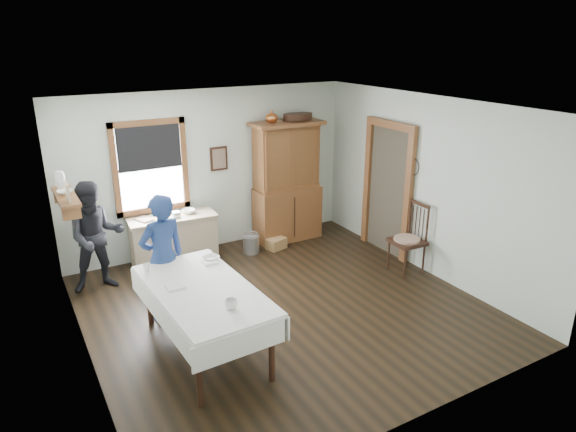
{
  "coord_description": "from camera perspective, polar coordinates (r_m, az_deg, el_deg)",
  "views": [
    {
      "loc": [
        -3.02,
        -5.38,
        3.54
      ],
      "look_at": [
        0.24,
        0.3,
        1.19
      ],
      "focal_mm": 32.0,
      "sensor_mm": 36.0,
      "label": 1
    }
  ],
  "objects": [
    {
      "name": "doorway",
      "position": [
        8.63,
        11.04,
        3.39
      ],
      "size": [
        0.09,
        1.14,
        2.22
      ],
      "color": "#433D2F",
      "rests_on": "room"
    },
    {
      "name": "figure_dark",
      "position": [
        7.79,
        -20.49,
        -2.56
      ],
      "size": [
        0.78,
        0.63,
        1.5
      ],
      "primitive_type": "imported",
      "rotation": [
        0.0,
        0.0,
        -0.09
      ],
      "color": "black",
      "rests_on": "room"
    },
    {
      "name": "rug_beater",
      "position": [
        8.09,
        13.79,
        6.19
      ],
      "size": [
        0.01,
        0.27,
        0.27
      ],
      "primitive_type": "torus",
      "rotation": [
        0.0,
        1.57,
        0.0
      ],
      "color": "black",
      "rests_on": "room"
    },
    {
      "name": "china_hutch",
      "position": [
        9.04,
        -0.1,
        3.82
      ],
      "size": [
        1.25,
        0.6,
        2.12
      ],
      "primitive_type": "cube",
      "rotation": [
        0.0,
        0.0,
        -0.01
      ],
      "color": "brown",
      "rests_on": "room"
    },
    {
      "name": "window",
      "position": [
        8.32,
        -15.07,
        5.82
      ],
      "size": [
        1.18,
        0.07,
        1.48
      ],
      "color": "white",
      "rests_on": "room"
    },
    {
      "name": "work_counter",
      "position": [
        8.46,
        -12.55,
        -2.56
      ],
      "size": [
        1.41,
        0.61,
        0.79
      ],
      "primitive_type": "cube",
      "rotation": [
        0.0,
        0.0,
        -0.07
      ],
      "color": "tan",
      "rests_on": "room"
    },
    {
      "name": "table_bowl",
      "position": [
        6.6,
        -8.54,
        -4.62
      ],
      "size": [
        0.27,
        0.27,
        0.05
      ],
      "primitive_type": "imported",
      "rotation": [
        0.0,
        0.0,
        0.31
      ],
      "color": "white",
      "rests_on": "dining_table"
    },
    {
      "name": "woman_blue",
      "position": [
        6.74,
        -13.68,
        -5.02
      ],
      "size": [
        0.63,
        0.48,
        1.56
      ],
      "primitive_type": "imported",
      "rotation": [
        0.0,
        0.0,
        3.34
      ],
      "color": "navy",
      "rests_on": "room"
    },
    {
      "name": "shelf_bowl",
      "position": [
        7.22,
        -23.56,
        2.47
      ],
      "size": [
        0.22,
        0.22,
        0.05
      ],
      "primitive_type": "imported",
      "color": "white",
      "rests_on": "wall_shelf"
    },
    {
      "name": "framed_picture",
      "position": [
        8.69,
        -7.67,
        6.34
      ],
      "size": [
        0.3,
        0.04,
        0.4
      ],
      "primitive_type": "cube",
      "color": "#361D12",
      "rests_on": "room"
    },
    {
      "name": "spindle_chair",
      "position": [
        8.09,
        13.13,
        -2.43
      ],
      "size": [
        0.53,
        0.53,
        1.11
      ],
      "primitive_type": "cube",
      "rotation": [
        0.0,
        0.0,
        -0.04
      ],
      "color": "#361D12",
      "rests_on": "room"
    },
    {
      "name": "wall_shelf",
      "position": [
        7.22,
        -23.53,
        2.26
      ],
      "size": [
        0.24,
        1.0,
        0.44
      ],
      "color": "brown",
      "rests_on": "room"
    },
    {
      "name": "room",
      "position": [
        6.54,
        -0.51,
        0.21
      ],
      "size": [
        5.01,
        5.01,
        2.7
      ],
      "color": "black",
      "rests_on": "ground"
    },
    {
      "name": "dining_table",
      "position": [
        6.13,
        -9.25,
        -11.27
      ],
      "size": [
        1.16,
        2.08,
        0.81
      ],
      "primitive_type": "cube",
      "rotation": [
        0.0,
        0.0,
        0.05
      ],
      "color": "white",
      "rests_on": "room"
    },
    {
      "name": "pail",
      "position": [
        8.73,
        -4.1,
        -3.14
      ],
      "size": [
        0.31,
        0.31,
        0.3
      ],
      "primitive_type": "cube",
      "rotation": [
        0.0,
        0.0,
        0.12
      ],
      "color": "#A2A4AA",
      "rests_on": "room"
    },
    {
      "name": "counter_book",
      "position": [
        8.21,
        -16.21,
        -0.57
      ],
      "size": [
        0.24,
        0.27,
        0.02
      ],
      "primitive_type": "imported",
      "rotation": [
        0.0,
        0.0,
        0.39
      ],
      "color": "#7B6152",
      "rests_on": "work_counter"
    },
    {
      "name": "counter_bowl",
      "position": [
        8.41,
        -11.03,
        0.52
      ],
      "size": [
        0.25,
        0.25,
        0.07
      ],
      "primitive_type": "imported",
      "rotation": [
        0.0,
        0.0,
        0.17
      ],
      "color": "white",
      "rests_on": "work_counter"
    },
    {
      "name": "table_cup_a",
      "position": [
        5.46,
        -6.35,
        -9.69
      ],
      "size": [
        0.18,
        0.18,
        0.1
      ],
      "primitive_type": "imported",
      "rotation": [
        0.0,
        0.0,
        -0.43
      ],
      "color": "white",
      "rests_on": "dining_table"
    },
    {
      "name": "table_cup_b",
      "position": [
        6.46,
        -15.43,
        -5.57
      ],
      "size": [
        0.1,
        0.1,
        0.09
      ],
      "primitive_type": "imported",
      "rotation": [
        0.0,
        0.0,
        0.07
      ],
      "color": "white",
      "rests_on": "dining_table"
    },
    {
      "name": "wicker_basket",
      "position": [
        8.88,
        -1.31,
        -3.07
      ],
      "size": [
        0.37,
        0.3,
        0.19
      ],
      "primitive_type": "cube",
      "rotation": [
        0.0,
        0.0,
        0.27
      ],
      "color": "#A27749",
      "rests_on": "room"
    }
  ]
}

